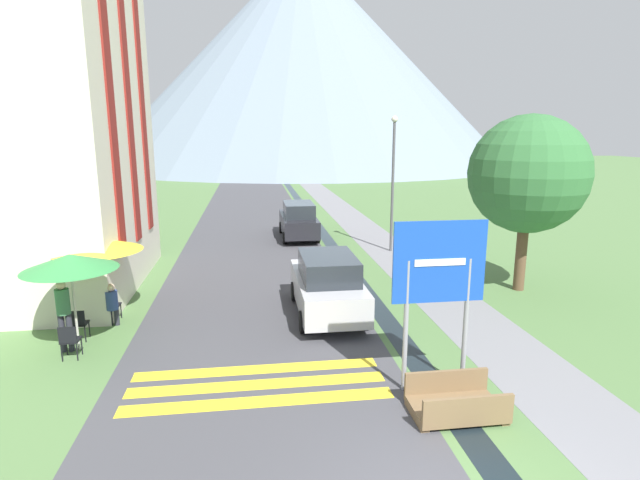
{
  "coord_description": "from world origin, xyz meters",
  "views": [
    {
      "loc": [
        -2.54,
        -5.66,
        5.25
      ],
      "look_at": [
        -0.35,
        10.0,
        1.83
      ],
      "focal_mm": 28.0,
      "sensor_mm": 36.0,
      "label": 1
    }
  ],
  "objects": [
    {
      "name": "road",
      "position": [
        -2.5,
        30.0,
        0.0
      ],
      "size": [
        6.4,
        60.0,
        0.01
      ],
      "color": "#424247",
      "rests_on": "ground_plane"
    },
    {
      "name": "cafe_umbrella_front_green",
      "position": [
        -6.85,
        6.53,
        2.23
      ],
      "size": [
        2.19,
        2.19,
        2.42
      ],
      "color": "#B7B2A8",
      "rests_on": "ground_plane"
    },
    {
      "name": "person_seated_near",
      "position": [
        -6.42,
        8.07,
        0.67
      ],
      "size": [
        0.32,
        0.32,
        1.2
      ],
      "color": "#282833",
      "rests_on": "ground_plane"
    },
    {
      "name": "person_seated_far",
      "position": [
        -6.8,
        9.58,
        0.7
      ],
      "size": [
        0.32,
        0.32,
        1.28
      ],
      "color": "#282833",
      "rests_on": "ground_plane"
    },
    {
      "name": "road_sign",
      "position": [
        1.15,
        3.51,
        2.39
      ],
      "size": [
        1.91,
        0.11,
        3.57
      ],
      "color": "gray",
      "rests_on": "ground_plane"
    },
    {
      "name": "tree_by_path",
      "position": [
        6.42,
        9.53,
        3.91
      ],
      "size": [
        3.85,
        3.85,
        5.85
      ],
      "color": "brown",
      "rests_on": "ground_plane"
    },
    {
      "name": "drainage_channel",
      "position": [
        1.2,
        30.0,
        0.0
      ],
      "size": [
        0.6,
        60.0,
        0.0
      ],
      "color": "black",
      "rests_on": "ground_plane"
    },
    {
      "name": "footpath",
      "position": [
        3.6,
        30.0,
        0.0
      ],
      "size": [
        2.2,
        60.0,
        0.01
      ],
      "color": "slate",
      "rests_on": "ground_plane"
    },
    {
      "name": "cafe_chair_nearest",
      "position": [
        -6.85,
        5.97,
        0.51
      ],
      "size": [
        0.4,
        0.4,
        0.85
      ],
      "rotation": [
        0.0,
        0.0,
        0.49
      ],
      "color": "black",
      "rests_on": "ground_plane"
    },
    {
      "name": "cafe_chair_middle",
      "position": [
        -6.51,
        8.37,
        0.51
      ],
      "size": [
        0.4,
        0.4,
        0.85
      ],
      "rotation": [
        0.0,
        0.0,
        -0.12
      ],
      "color": "black",
      "rests_on": "ground_plane"
    },
    {
      "name": "streetlamp",
      "position": [
        3.67,
        15.64,
        3.47
      ],
      "size": [
        0.28,
        0.28,
        5.95
      ],
      "color": "#515156",
      "rests_on": "ground_plane"
    },
    {
      "name": "ground_plane",
      "position": [
        0.0,
        20.0,
        0.0
      ],
      "size": [
        160.0,
        160.0,
        0.0
      ],
      "primitive_type": "plane",
      "color": "#517542"
    },
    {
      "name": "person_standing_terrace",
      "position": [
        -7.09,
        6.46,
        1.05
      ],
      "size": [
        0.32,
        0.32,
        1.8
      ],
      "color": "#282833",
      "rests_on": "ground_plane"
    },
    {
      "name": "cafe_chair_near_left",
      "position": [
        -6.99,
        7.05,
        0.51
      ],
      "size": [
        0.4,
        0.4,
        0.85
      ],
      "rotation": [
        0.0,
        0.0,
        -0.08
      ],
      "color": "black",
      "rests_on": "ground_plane"
    },
    {
      "name": "parked_car_near",
      "position": [
        -0.4,
        8.1,
        0.91
      ],
      "size": [
        1.89,
        4.25,
        1.82
      ],
      "color": "#B2B2B7",
      "rests_on": "ground_plane"
    },
    {
      "name": "parked_car_far",
      "position": [
        -0.19,
        19.01,
        0.91
      ],
      "size": [
        1.77,
        4.39,
        1.82
      ],
      "color": "black",
      "rests_on": "ground_plane"
    },
    {
      "name": "mountain_distant",
      "position": [
        6.45,
        78.54,
        16.73
      ],
      "size": [
        65.79,
        65.79,
        33.47
      ],
      "color": "slate",
      "rests_on": "ground_plane"
    },
    {
      "name": "footbridge",
      "position": [
        1.2,
        2.46,
        0.23
      ],
      "size": [
        1.7,
        1.1,
        0.65
      ],
      "color": "brown",
      "rests_on": "ground_plane"
    },
    {
      "name": "cafe_umbrella_middle_yellow",
      "position": [
        -6.89,
        8.78,
        2.16
      ],
      "size": [
        2.5,
        2.5,
        2.34
      ],
      "color": "#B7B2A8",
      "rests_on": "ground_plane"
    },
    {
      "name": "crosswalk_marking",
      "position": [
        -2.5,
        4.13,
        0.01
      ],
      "size": [
        5.44,
        1.84,
        0.01
      ],
      "color": "yellow",
      "rests_on": "ground_plane"
    },
    {
      "name": "hotel_building",
      "position": [
        -9.39,
        12.0,
        6.85
      ],
      "size": [
        6.38,
        8.52,
        12.82
      ],
      "color": "beige",
      "rests_on": "ground_plane"
    }
  ]
}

